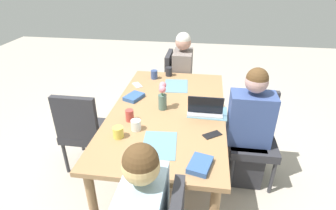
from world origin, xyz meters
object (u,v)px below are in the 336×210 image
(coffee_mug_centre_left, at_px, (118,132))
(coffee_mug_centre_right, at_px, (136,125))
(book_blue_cover, at_px, (134,97))
(phone_black, at_px, (212,135))
(laptop_far_left_far, at_px, (205,109))
(book_red_cover, at_px, (200,165))
(chair_head_left_left_near, at_px, (177,81))
(flower_vase, at_px, (162,95))
(phone_silver, at_px, (137,85))
(person_far_left_far, at_px, (248,134))
(chair_near_right_near, at_px, (83,128))
(coffee_mug_near_left, at_px, (130,115))
(coffee_mug_far_left, at_px, (154,75))
(dining_table, at_px, (168,116))
(person_head_left_left_near, at_px, (182,82))
(coffee_mug_near_right, at_px, (169,72))
(chair_far_left_far, at_px, (253,133))

(coffee_mug_centre_left, xyz_separation_m, coffee_mug_centre_right, (-0.12, 0.11, 0.00))
(book_blue_cover, bearing_deg, phone_black, 77.78)
(laptop_far_left_far, relative_size, book_red_cover, 1.60)
(chair_head_left_left_near, distance_m, flower_vase, 1.27)
(phone_black, bearing_deg, phone_silver, 98.35)
(person_far_left_far, relative_size, chair_near_right_near, 1.33)
(chair_head_left_left_near, height_order, chair_near_right_near, same)
(chair_near_right_near, relative_size, book_blue_cover, 4.50)
(book_red_cover, bearing_deg, phone_black, -177.47)
(coffee_mug_near_left, height_order, coffee_mug_centre_left, coffee_mug_near_left)
(coffee_mug_far_left, bearing_deg, coffee_mug_centre_right, 2.84)
(dining_table, xyz_separation_m, phone_silver, (-0.50, -0.42, 0.08))
(dining_table, relative_size, coffee_mug_centre_left, 20.87)
(laptop_far_left_far, distance_m, book_red_cover, 0.74)
(person_head_left_left_near, relative_size, coffee_mug_near_left, 11.40)
(person_head_left_left_near, distance_m, coffee_mug_centre_left, 1.72)
(phone_black, height_order, phone_silver, same)
(coffee_mug_far_left, bearing_deg, book_red_cover, 22.03)
(coffee_mug_centre_left, relative_size, coffee_mug_far_left, 0.88)
(person_far_left_far, height_order, coffee_mug_near_right, person_far_left_far)
(chair_head_left_left_near, bearing_deg, phone_silver, -27.59)
(person_head_left_left_near, distance_m, coffee_mug_far_left, 0.59)
(chair_near_right_near, relative_size, flower_vase, 3.36)
(coffee_mug_near_left, distance_m, phone_black, 0.73)
(coffee_mug_centre_left, bearing_deg, person_head_left_left_near, 167.89)
(coffee_mug_centre_left, bearing_deg, coffee_mug_near_left, 174.85)
(person_far_left_far, xyz_separation_m, phone_silver, (-0.49, -1.19, 0.22))
(coffee_mug_near_right, xyz_separation_m, phone_silver, (0.34, -0.31, -0.05))
(coffee_mug_centre_left, distance_m, phone_black, 0.76)
(book_red_cover, bearing_deg, coffee_mug_near_right, -150.10)
(flower_vase, distance_m, book_red_cover, 0.87)
(person_head_left_left_near, bearing_deg, coffee_mug_far_left, -34.14)
(phone_silver, bearing_deg, person_far_left_far, 32.16)
(coffee_mug_centre_right, distance_m, book_blue_cover, 0.58)
(person_head_left_left_near, relative_size, book_red_cover, 5.97)
(dining_table, distance_m, person_head_left_left_near, 1.17)
(flower_vase, distance_m, coffee_mug_centre_left, 0.59)
(dining_table, bearing_deg, person_head_left_left_near, 178.61)
(chair_far_left_far, relative_size, coffee_mug_near_right, 8.37)
(book_blue_cover, bearing_deg, coffee_mug_near_left, 32.10)
(dining_table, height_order, laptop_far_left_far, laptop_far_left_far)
(coffee_mug_centre_right, distance_m, phone_black, 0.63)
(chair_far_left_far, bearing_deg, book_blue_cover, -94.64)
(chair_head_left_left_near, relative_size, person_far_left_far, 0.75)
(book_red_cover, bearing_deg, dining_table, -141.99)
(coffee_mug_near_left, xyz_separation_m, coffee_mug_centre_right, (0.13, 0.09, -0.01))
(coffee_mug_centre_right, height_order, phone_black, coffee_mug_centre_right)
(coffee_mug_near_left, height_order, coffee_mug_near_right, coffee_mug_near_right)
(dining_table, height_order, chair_far_left_far, chair_far_left_far)
(flower_vase, relative_size, phone_black, 1.79)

